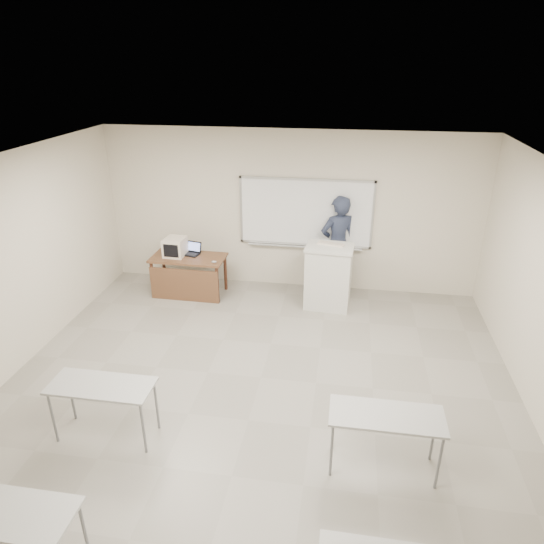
% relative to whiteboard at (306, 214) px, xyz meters
% --- Properties ---
extents(floor, '(7.00, 8.00, 0.01)m').
position_rel_whiteboard_xyz_m(floor, '(-0.30, -3.97, -1.49)').
color(floor, gray).
rests_on(floor, ground).
extents(whiteboard, '(2.48, 0.10, 1.31)m').
position_rel_whiteboard_xyz_m(whiteboard, '(0.00, 0.00, 0.00)').
color(whiteboard, white).
rests_on(whiteboard, floor).
extents(student_desks, '(4.40, 2.20, 0.73)m').
position_rel_whiteboard_xyz_m(student_desks, '(-0.30, -5.32, -0.81)').
color(student_desks, '#AAAAA5').
rests_on(student_desks, floor).
extents(instructor_desk, '(1.36, 0.68, 0.75)m').
position_rel_whiteboard_xyz_m(instructor_desk, '(-2.10, -0.78, -0.95)').
color(instructor_desk, brown).
rests_on(instructor_desk, floor).
extents(podium, '(0.82, 0.60, 1.16)m').
position_rel_whiteboard_xyz_m(podium, '(0.50, -0.77, -0.90)').
color(podium, beige).
rests_on(podium, floor).
extents(crt_monitor, '(0.37, 0.42, 0.35)m').
position_rel_whiteboard_xyz_m(crt_monitor, '(-2.35, -0.63, -0.56)').
color(crt_monitor, beige).
rests_on(crt_monitor, instructor_desk).
extents(laptop, '(0.29, 0.27, 0.22)m').
position_rel_whiteboard_xyz_m(laptop, '(-2.08, -0.52, -0.68)').
color(laptop, black).
rests_on(laptop, instructor_desk).
extents(mouse, '(0.11, 0.08, 0.04)m').
position_rel_whiteboard_xyz_m(mouse, '(-1.55, -0.87, -0.71)').
color(mouse, '#989A9F').
rests_on(mouse, instructor_desk).
extents(keyboard, '(0.49, 0.28, 0.03)m').
position_rel_whiteboard_xyz_m(keyboard, '(0.51, -0.69, -0.31)').
color(keyboard, beige).
rests_on(keyboard, podium).
extents(presenter, '(0.81, 0.71, 1.87)m').
position_rel_whiteboard_xyz_m(presenter, '(0.62, -0.09, -0.54)').
color(presenter, black).
rests_on(presenter, floor).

